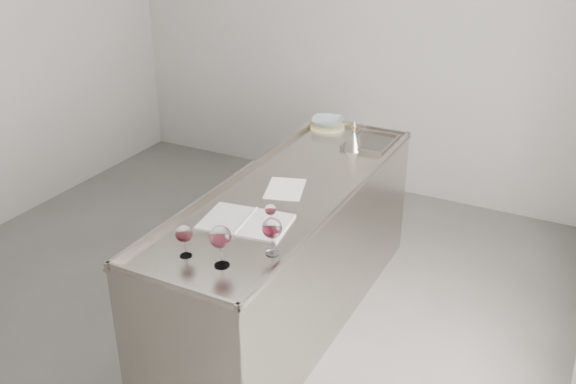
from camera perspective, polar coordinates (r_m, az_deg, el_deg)
The scene contains 11 objects.
room_shell at distance 3.72m, azimuth -8.95°, elevation 6.50°, with size 4.54×5.04×2.84m.
counter at distance 4.11m, azimuth 0.10°, elevation -5.57°, with size 0.77×2.42×0.97m.
wine_glass_left at distance 3.18m, azimuth -9.21°, elevation -3.73°, with size 0.09×0.09×0.17m.
wine_glass_middle at distance 3.06m, azimuth -6.01°, elevation -4.10°, with size 0.11×0.11×0.21m.
wine_glass_right at distance 3.15m, azimuth -1.43°, elevation -3.31°, with size 0.10×0.10×0.20m.
wine_glass_small at distance 3.43m, azimuth -1.57°, elevation -1.62°, with size 0.06×0.06×0.13m.
notebook at distance 3.50m, azimuth -3.76°, elevation -2.66°, with size 0.51×0.39×0.02m.
loose_paper_top at distance 3.88m, azimuth -0.25°, elevation 0.30°, with size 0.22×0.31×0.00m, color white.
trivet at distance 4.87m, azimuth 3.53°, elevation 5.81°, with size 0.26×0.26×0.02m, color #C7C081.
ceramic_bowl at distance 4.86m, azimuth 3.54°, elevation 6.24°, with size 0.24×0.24×0.06m, color #91A6A9.
wine_funnel at distance 4.46m, azimuth 5.84°, elevation 4.57°, with size 0.15×0.15×0.21m.
Camera 1 is at (2.11, -2.82, 2.61)m, focal length 40.00 mm.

